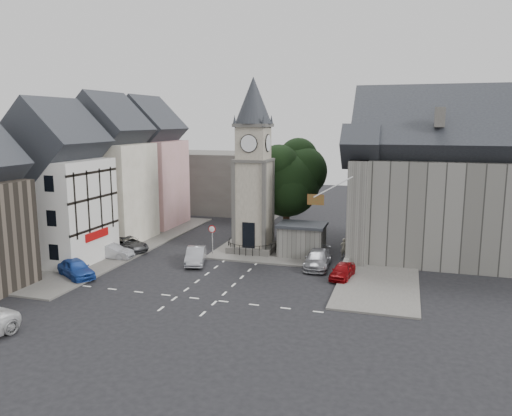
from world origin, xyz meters
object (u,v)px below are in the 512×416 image
(pedestrian, at_px, (344,248))
(stone_shelter, at_px, (302,240))
(clock_tower, at_px, (253,166))
(car_west_blue, at_px, (76,268))
(car_east_red, at_px, (342,271))

(pedestrian, bearing_deg, stone_shelter, -15.33)
(clock_tower, bearing_deg, pedestrian, 2.73)
(clock_tower, height_order, car_west_blue, clock_tower)
(clock_tower, xyz_separation_m, pedestrian, (8.51, 0.41, -7.25))
(pedestrian, bearing_deg, clock_tower, -26.19)
(car_west_blue, bearing_deg, car_east_red, -41.71)
(stone_shelter, bearing_deg, car_east_red, -51.10)
(clock_tower, distance_m, car_east_red, 13.28)
(car_east_red, bearing_deg, car_west_blue, -155.53)
(car_west_blue, height_order, car_east_red, car_west_blue)
(stone_shelter, bearing_deg, clock_tower, 174.16)
(clock_tower, bearing_deg, car_east_red, -32.87)
(clock_tower, distance_m, stone_shelter, 8.15)
(stone_shelter, distance_m, pedestrian, 3.88)
(car_east_red, bearing_deg, stone_shelter, 137.18)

